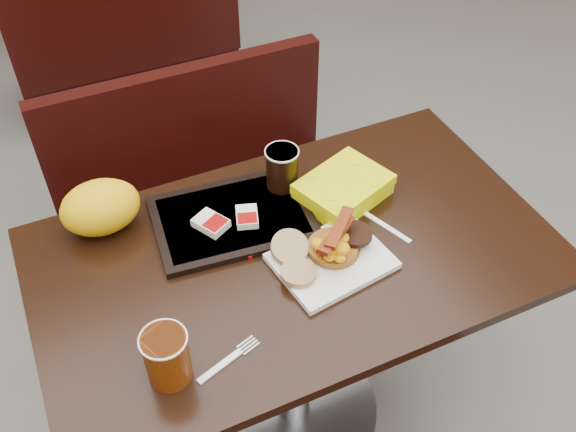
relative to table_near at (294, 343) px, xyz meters
name	(u,v)px	position (x,y,z in m)	size (l,w,h in m)	color
floor	(293,411)	(0.00, 0.00, -0.38)	(6.00, 7.00, 0.01)	slate
table_near	(294,343)	(0.00, 0.00, 0.00)	(1.20, 0.70, 0.75)	black
bench_near_n	(208,190)	(0.00, 0.70, -0.02)	(1.00, 0.46, 0.72)	black
bench_far_s	(121,32)	(0.00, 1.90, -0.02)	(1.00, 0.46, 0.72)	black
platter	(332,261)	(0.06, -0.07, 0.38)	(0.25, 0.20, 0.01)	white
pancake_stack	(334,247)	(0.08, -0.05, 0.40)	(0.12, 0.12, 0.02)	#935918
sausage_patty	(355,234)	(0.13, -0.05, 0.42)	(0.08, 0.08, 0.01)	black
scrambled_eggs	(332,247)	(0.06, -0.08, 0.44)	(0.09, 0.07, 0.04)	#FF9D05
bacon_strips	(336,234)	(0.07, -0.07, 0.47)	(0.15, 0.07, 0.01)	#4D0D05
muffin_bottom	(298,273)	(-0.03, -0.08, 0.40)	(0.08, 0.08, 0.02)	tan
muffin_top	(290,247)	(-0.02, -0.02, 0.41)	(0.09, 0.09, 0.02)	tan
coffee_cup_near	(167,357)	(-0.36, -0.20, 0.44)	(0.09, 0.09, 0.12)	#903705
fork	(220,366)	(-0.27, -0.22, 0.38)	(0.15, 0.03, 0.00)	white
knife	(385,226)	(0.23, -0.02, 0.38)	(0.15, 0.01, 0.00)	white
condiment_syrup	(226,253)	(-0.15, 0.06, 0.38)	(0.04, 0.03, 0.01)	#AC5E07
condiment_ketchup	(252,251)	(-0.09, 0.04, 0.38)	(0.04, 0.03, 0.01)	#8C0504
tray	(233,218)	(-0.10, 0.15, 0.38)	(0.38, 0.27, 0.02)	black
hashbrown_sleeve_left	(211,223)	(-0.16, 0.14, 0.40)	(0.06, 0.08, 0.02)	silver
hashbrown_sleeve_right	(247,217)	(-0.07, 0.12, 0.40)	(0.05, 0.07, 0.02)	silver
coffee_cup_far	(282,168)	(0.06, 0.20, 0.45)	(0.08, 0.08, 0.11)	black
clamshell	(343,189)	(0.19, 0.11, 0.40)	(0.22, 0.16, 0.06)	#E1E303
paper_bag	(100,207)	(-0.38, 0.26, 0.44)	(0.19, 0.14, 0.13)	#FFBD08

